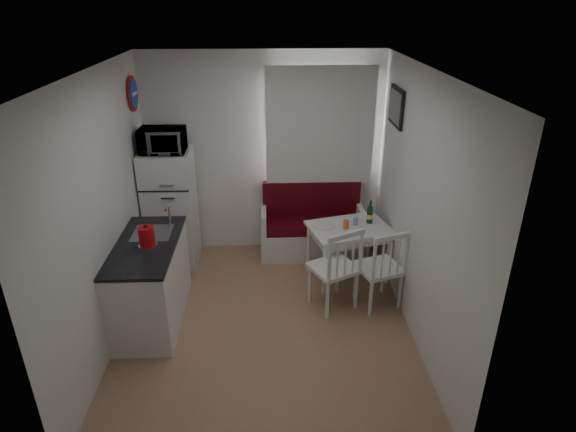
# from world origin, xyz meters

# --- Properties ---
(floor) EXTENTS (3.00, 3.50, 0.02)m
(floor) POSITION_xyz_m (0.00, 0.00, 0.00)
(floor) COLOR #AB7E5B
(floor) RESTS_ON ground
(ceiling) EXTENTS (3.00, 3.50, 0.02)m
(ceiling) POSITION_xyz_m (0.00, 0.00, 2.60)
(ceiling) COLOR white
(ceiling) RESTS_ON wall_back
(wall_back) EXTENTS (3.00, 0.02, 2.60)m
(wall_back) POSITION_xyz_m (0.00, 1.75, 1.30)
(wall_back) COLOR white
(wall_back) RESTS_ON floor
(wall_front) EXTENTS (3.00, 0.02, 2.60)m
(wall_front) POSITION_xyz_m (0.00, -1.75, 1.30)
(wall_front) COLOR white
(wall_front) RESTS_ON floor
(wall_left) EXTENTS (0.02, 3.50, 2.60)m
(wall_left) POSITION_xyz_m (-1.50, 0.00, 1.30)
(wall_left) COLOR white
(wall_left) RESTS_ON floor
(wall_right) EXTENTS (0.02, 3.50, 2.60)m
(wall_right) POSITION_xyz_m (1.50, 0.00, 1.30)
(wall_right) COLOR white
(wall_right) RESTS_ON floor
(window) EXTENTS (1.22, 0.06, 1.47)m
(window) POSITION_xyz_m (0.70, 1.72, 1.62)
(window) COLOR white
(window) RESTS_ON wall_back
(curtain) EXTENTS (1.35, 0.02, 1.50)m
(curtain) POSITION_xyz_m (0.70, 1.65, 1.68)
(curtain) COLOR white
(curtain) RESTS_ON wall_back
(kitchen_counter) EXTENTS (0.62, 1.32, 1.16)m
(kitchen_counter) POSITION_xyz_m (-1.20, 0.16, 0.46)
(kitchen_counter) COLOR white
(kitchen_counter) RESTS_ON floor
(wall_sign) EXTENTS (0.03, 0.40, 0.40)m
(wall_sign) POSITION_xyz_m (-1.47, 1.45, 2.15)
(wall_sign) COLOR #1C35AA
(wall_sign) RESTS_ON wall_left
(picture_frame) EXTENTS (0.04, 0.52, 0.42)m
(picture_frame) POSITION_xyz_m (1.48, 1.10, 2.05)
(picture_frame) COLOR black
(picture_frame) RESTS_ON wall_right
(bench) EXTENTS (1.34, 0.52, 0.96)m
(bench) POSITION_xyz_m (0.61, 1.51, 0.32)
(bench) COLOR white
(bench) RESTS_ON floor
(dining_table) EXTENTS (1.06, 0.86, 0.69)m
(dining_table) POSITION_xyz_m (0.99, 0.88, 0.61)
(dining_table) COLOR white
(dining_table) RESTS_ON floor
(chair_left) EXTENTS (0.61, 0.62, 0.53)m
(chair_left) POSITION_xyz_m (0.74, 0.21, 0.61)
(chair_left) COLOR white
(chair_left) RESTS_ON floor
(chair_right) EXTENTS (0.57, 0.56, 0.52)m
(chair_right) POSITION_xyz_m (1.24, 0.21, 0.60)
(chair_right) COLOR white
(chair_right) RESTS_ON floor
(fridge) EXTENTS (0.59, 0.59, 1.48)m
(fridge) POSITION_xyz_m (-1.18, 1.40, 0.74)
(fridge) COLOR white
(fridge) RESTS_ON floor
(microwave) EXTENTS (0.52, 0.35, 0.29)m
(microwave) POSITION_xyz_m (-1.18, 1.35, 1.63)
(microwave) COLOR white
(microwave) RESTS_ON fridge
(kettle) EXTENTS (0.19, 0.19, 0.25)m
(kettle) POSITION_xyz_m (-1.15, 0.07, 1.02)
(kettle) COLOR red
(kettle) RESTS_ON kitchen_counter
(wine_bottle) EXTENTS (0.07, 0.07, 0.29)m
(wine_bottle) POSITION_xyz_m (1.25, 0.98, 0.83)
(wine_bottle) COLOR #143F19
(wine_bottle) RESTS_ON dining_table
(drinking_glass_orange) EXTENTS (0.06, 0.06, 0.11)m
(drinking_glass_orange) POSITION_xyz_m (0.94, 0.83, 0.74)
(drinking_glass_orange) COLOR orange
(drinking_glass_orange) RESTS_ON dining_table
(drinking_glass_blue) EXTENTS (0.05, 0.05, 0.09)m
(drinking_glass_blue) POSITION_xyz_m (1.07, 0.93, 0.74)
(drinking_glass_blue) COLOR #84A6E0
(drinking_glass_blue) RESTS_ON dining_table
(plate) EXTENTS (0.25, 0.25, 0.02)m
(plate) POSITION_xyz_m (0.69, 0.90, 0.70)
(plate) COLOR white
(plate) RESTS_ON dining_table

